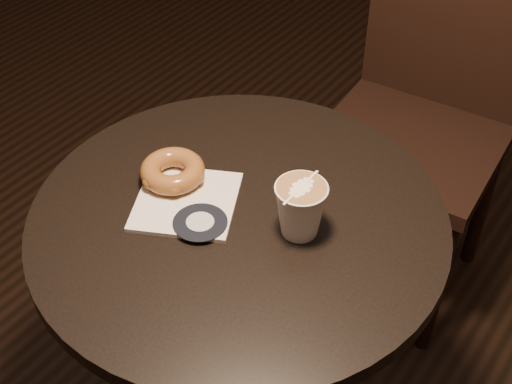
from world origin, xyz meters
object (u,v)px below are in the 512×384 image
cafe_table (240,292)px  latte_cup (300,210)px  pastry_bag (186,202)px  chair (432,83)px  doughnut (173,171)px

cafe_table → latte_cup: 0.27m
cafe_table → pastry_bag: pastry_bag is taller
cafe_table → pastry_bag: bearing=-160.8°
chair → latte_cup: chair is taller
doughnut → latte_cup: size_ratio=1.19×
cafe_table → chair: bearing=88.9°
cafe_table → doughnut: doughnut is taller
chair → latte_cup: 0.77m
chair → doughnut: 0.80m
latte_cup → cafe_table: bearing=-165.8°
pastry_bag → latte_cup: 0.20m
chair → doughnut: (-0.15, -0.77, 0.17)m
chair → latte_cup: bearing=-87.6°
chair → latte_cup: (0.09, -0.74, 0.19)m
pastry_bag → latte_cup: latte_cup is taller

